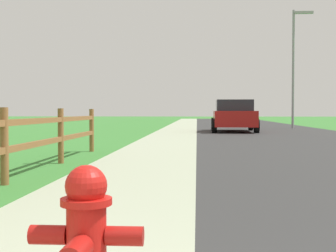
# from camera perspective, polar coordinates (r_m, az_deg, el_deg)

# --- Properties ---
(ground_plane) EXTENTS (120.00, 120.00, 0.00)m
(ground_plane) POSITION_cam_1_polar(r_m,az_deg,el_deg) (25.55, 3.52, -0.41)
(ground_plane) COLOR #387B31
(road_asphalt) EXTENTS (7.00, 66.00, 0.01)m
(road_asphalt) POSITION_cam_1_polar(r_m,az_deg,el_deg) (27.77, 10.76, -0.25)
(road_asphalt) COLOR #303030
(road_asphalt) RESTS_ON ground
(curb_concrete) EXTENTS (6.00, 66.00, 0.01)m
(curb_concrete) POSITION_cam_1_polar(r_m,az_deg,el_deg) (27.71, -2.69, -0.22)
(curb_concrete) COLOR #A3AD8F
(curb_concrete) RESTS_ON ground
(grass_verge) EXTENTS (5.00, 66.00, 0.00)m
(grass_verge) POSITION_cam_1_polar(r_m,az_deg,el_deg) (27.92, -5.76, -0.21)
(grass_verge) COLOR #387B31
(grass_verge) RESTS_ON ground
(fire_hydrant) EXTENTS (0.58, 0.47, 0.72)m
(fire_hydrant) POSITION_cam_1_polar(r_m,az_deg,el_deg) (2.47, -9.98, -13.03)
(fire_hydrant) COLOR red
(fire_hydrant) RESTS_ON ground
(rail_fence) EXTENTS (0.11, 10.49, 1.05)m
(rail_fence) POSITION_cam_1_polar(r_m,az_deg,el_deg) (6.63, -19.28, -1.61)
(rail_fence) COLOR brown
(rail_fence) RESTS_ON ground
(parked_suv_red) EXTENTS (2.19, 4.54, 1.53)m
(parked_suv_red) POSITION_cam_1_polar(r_m,az_deg,el_deg) (22.93, 7.99, 1.27)
(parked_suv_red) COLOR maroon
(parked_suv_red) RESTS_ON ground
(street_lamp) EXTENTS (1.17, 0.20, 6.77)m
(street_lamp) POSITION_cam_1_polar(r_m,az_deg,el_deg) (28.07, 15.19, 7.90)
(street_lamp) COLOR gray
(street_lamp) RESTS_ON ground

